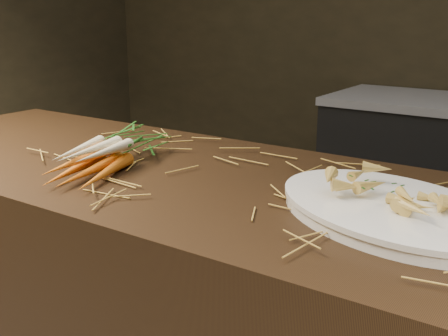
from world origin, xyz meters
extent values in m
cone|color=#D25E15|center=(-0.38, 0.13, 0.92)|extent=(0.11, 0.25, 0.03)
cone|color=#D25E15|center=(-0.34, 0.14, 0.92)|extent=(0.09, 0.25, 0.03)
cone|color=#D25E15|center=(-0.31, 0.15, 0.92)|extent=(0.12, 0.25, 0.03)
cone|color=#D25E15|center=(-0.36, 0.12, 0.94)|extent=(0.08, 0.25, 0.03)
cone|color=beige|center=(-0.38, 0.14, 0.96)|extent=(0.11, 0.23, 0.04)
cone|color=beige|center=(-0.34, 0.14, 0.96)|extent=(0.08, 0.24, 0.04)
cone|color=beige|center=(-0.31, 0.16, 0.96)|extent=(0.09, 0.23, 0.04)
ellipsoid|color=#2A6E1F|center=(-0.40, 0.35, 0.95)|extent=(0.20, 0.25, 0.08)
camera|label=1|loc=(0.59, -0.69, 1.27)|focal=45.00mm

